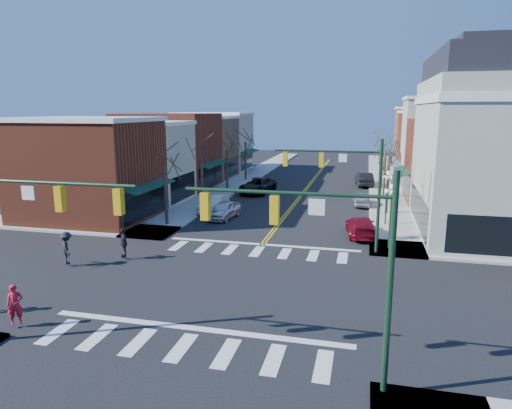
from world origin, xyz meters
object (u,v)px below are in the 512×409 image
Objects in this scene: car_left_near at (224,210)px; car_right_near at (361,226)px; lamppost_corner at (391,205)px; pedestrian_dark_a at (124,243)px; car_right_mid at (362,199)px; lamppost_midblock at (387,188)px; car_right_far at (364,179)px; pedestrian_red_a at (15,305)px; car_left_mid at (213,204)px; pedestrian_dark_b at (67,248)px; car_left_far at (258,186)px.

car_right_near is at bearing -7.41° from car_left_near.
lamppost_corner reaches higher than car_right_near.
car_left_near is 11.55m from car_right_near.
pedestrian_dark_a is at bearing -96.24° from car_left_near.
pedestrian_dark_a is at bearing 51.92° from car_right_mid.
lamppost_midblock reaches higher than car_right_near.
lamppost_corner reaches higher than car_right_mid.
pedestrian_red_a reaches higher than car_right_far.
car_right_near is (12.80, -4.79, -0.06)m from car_left_mid.
pedestrian_dark_a is (-15.66, -12.18, -1.93)m from lamppost_midblock.
car_left_mid is at bearing -53.30° from pedestrian_dark_b.
lamppost_corner is 1.11× the size of car_right_mid.
car_left_far is 32.88m from pedestrian_red_a.
car_right_far is 2.59× the size of pedestrian_dark_b.
pedestrian_red_a is at bearing -88.13° from car_left_far.
car_right_far is (0.00, 22.47, 0.12)m from car_right_near.
pedestrian_dark_b is at bearing -142.27° from lamppost_midblock.
lamppost_corner is at bearing 3.63° from pedestrian_red_a.
car_right_far reaches higher than car_left_near.
lamppost_midblock is 0.90× the size of car_right_near.
car_left_far is 3.35× the size of pedestrian_dark_a.
car_right_near is 22.47m from car_right_far.
pedestrian_dark_b is (-16.40, -10.68, 0.41)m from car_right_near.
car_right_near is at bearing 12.54° from pedestrian_red_a.
pedestrian_dark_b is (-5.20, -13.49, 0.38)m from car_left_near.
car_right_near is 10.71m from car_right_mid.
lamppost_midblock reaches higher than car_left_far.
car_left_near reaches higher than car_right_mid.
lamppost_corner is 0.73× the size of car_left_far.
pedestrian_red_a is 7.66m from pedestrian_dark_b.
car_left_far reaches higher than car_right_far.
lamppost_corner is 1.00× the size of lamppost_midblock.
pedestrian_dark_b reaches higher than pedestrian_dark_a.
pedestrian_dark_a reaches higher than pedestrian_red_a.
car_left_near is 11.90m from pedestrian_dark_a.
car_left_mid is 2.65× the size of pedestrian_red_a.
car_left_near is 20.82m from pedestrian_red_a.
car_left_near is at bearing 43.15° from pedestrian_red_a.
car_right_near is 22.50m from pedestrian_red_a.
car_right_near is at bearing -117.89° from lamppost_midblock.
car_left_mid is at bearing 142.21° from pedestrian_dark_a.
car_right_near is (-1.80, 3.10, -2.27)m from lamppost_corner.
car_right_far is at bearing 54.39° from car_left_mid.
car_right_near is 1.23× the size of car_right_mid.
pedestrian_dark_b is at bearing -86.52° from pedestrian_dark_a.
pedestrian_dark_b reaches higher than car_left_far.
car_left_far is at bearing 140.28° from pedestrian_dark_a.
pedestrian_dark_a is 0.93× the size of pedestrian_dark_b.
lamppost_corner is 21.49m from pedestrian_red_a.
car_left_near is 14.47m from pedestrian_dark_b.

